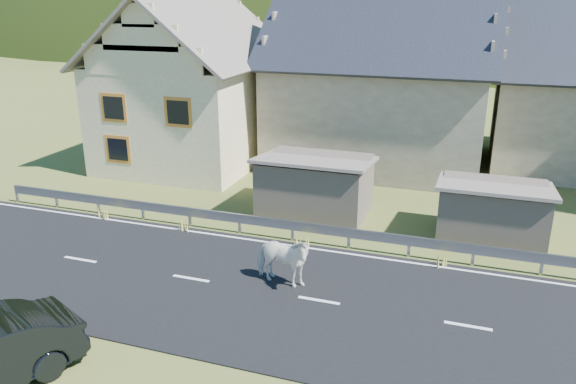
% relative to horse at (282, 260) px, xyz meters
% --- Properties ---
extents(ground, '(160.00, 160.00, 0.00)m').
position_rel_horse_xyz_m(ground, '(1.29, -0.55, -0.83)').
color(ground, '#444E21').
rests_on(ground, ground).
extents(road, '(60.00, 7.00, 0.04)m').
position_rel_horse_xyz_m(road, '(1.29, -0.55, -0.81)').
color(road, black).
rests_on(road, ground).
extents(lane_markings, '(60.00, 6.60, 0.01)m').
position_rel_horse_xyz_m(lane_markings, '(1.29, -0.55, -0.79)').
color(lane_markings, silver).
rests_on(lane_markings, road).
extents(guardrail, '(28.10, 0.09, 0.75)m').
position_rel_horse_xyz_m(guardrail, '(1.29, 3.13, -0.27)').
color(guardrail, '#93969B').
rests_on(guardrail, ground).
extents(shed_left, '(4.30, 3.30, 2.40)m').
position_rel_horse_xyz_m(shed_left, '(-0.71, 5.95, 0.27)').
color(shed_left, '#695C4F').
rests_on(shed_left, ground).
extents(shed_right, '(3.80, 2.90, 2.20)m').
position_rel_horse_xyz_m(shed_right, '(5.79, 5.45, 0.17)').
color(shed_right, '#695C4F').
rests_on(shed_right, ground).
extents(house_cream, '(7.80, 9.80, 8.30)m').
position_rel_horse_xyz_m(house_cream, '(-8.71, 11.45, 3.52)').
color(house_cream, '#FEE7BD').
rests_on(house_cream, ground).
extents(house_stone_a, '(10.80, 9.80, 8.90)m').
position_rel_horse_xyz_m(house_stone_a, '(0.29, 14.45, 3.80)').
color(house_stone_a, tan).
rests_on(house_stone_a, ground).
extents(mountain, '(440.00, 280.00, 260.00)m').
position_rel_horse_xyz_m(mountain, '(6.29, 179.45, -20.83)').
color(mountain, '#1D360E').
rests_on(mountain, ground).
extents(conifer_patch, '(76.00, 50.00, 28.00)m').
position_rel_horse_xyz_m(conifer_patch, '(-53.71, 109.45, 5.17)').
color(conifer_patch, black).
rests_on(conifer_patch, ground).
extents(horse, '(1.12, 1.98, 1.59)m').
position_rel_horse_xyz_m(horse, '(0.00, 0.00, 0.00)').
color(horse, white).
rests_on(horse, road).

